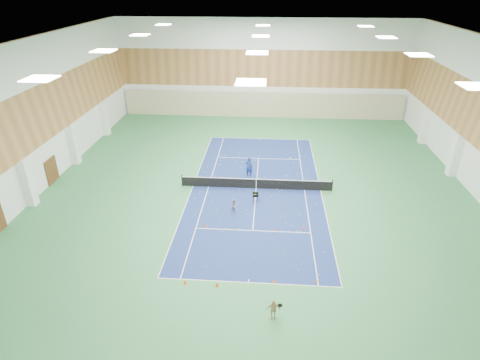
% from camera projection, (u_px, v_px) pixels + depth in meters
% --- Properties ---
extents(ground, '(40.00, 40.00, 0.00)m').
position_uv_depth(ground, '(256.00, 189.00, 34.35)').
color(ground, '#327645').
rests_on(ground, ground).
extents(room_shell, '(36.00, 40.00, 12.00)m').
position_uv_depth(room_shell, '(258.00, 122.00, 31.63)').
color(room_shell, white).
rests_on(room_shell, ground).
extents(wood_cladding, '(36.00, 40.00, 8.00)m').
position_uv_depth(wood_cladding, '(258.00, 97.00, 30.73)').
color(wood_cladding, '#A9713F').
rests_on(wood_cladding, room_shell).
extents(ceiling_light_grid, '(21.40, 25.40, 0.06)m').
position_uv_depth(ceiling_light_grid, '(259.00, 43.00, 28.95)').
color(ceiling_light_grid, white).
rests_on(ceiling_light_grid, room_shell).
extents(court_surface, '(10.97, 23.77, 0.01)m').
position_uv_depth(court_surface, '(256.00, 189.00, 34.35)').
color(court_surface, navy).
rests_on(court_surface, ground).
extents(tennis_balls_scatter, '(10.57, 22.77, 0.07)m').
position_uv_depth(tennis_balls_scatter, '(256.00, 188.00, 34.33)').
color(tennis_balls_scatter, gold).
rests_on(tennis_balls_scatter, ground).
extents(tennis_net, '(12.80, 0.10, 1.10)m').
position_uv_depth(tennis_net, '(256.00, 183.00, 34.10)').
color(tennis_net, black).
rests_on(tennis_net, ground).
extents(back_curtain, '(35.40, 0.16, 3.20)m').
position_uv_depth(back_curtain, '(262.00, 105.00, 51.19)').
color(back_curtain, '#C6B793').
rests_on(back_curtain, ground).
extents(door_left_b, '(0.08, 1.80, 2.20)m').
position_uv_depth(door_left_b, '(52.00, 170.00, 35.03)').
color(door_left_b, '#593319').
rests_on(door_left_b, ground).
extents(coach, '(0.76, 0.59, 1.84)m').
position_uv_depth(coach, '(249.00, 166.00, 36.18)').
color(coach, navy).
rests_on(coach, ground).
extents(child_court, '(0.69, 0.65, 1.11)m').
position_uv_depth(child_court, '(234.00, 206.00, 30.68)').
color(child_court, gray).
rests_on(child_court, ground).
extents(child_apron, '(0.74, 0.40, 1.21)m').
position_uv_depth(child_apron, '(273.00, 309.00, 21.08)').
color(child_apron, tan).
rests_on(child_apron, ground).
extents(ball_cart, '(0.51, 0.51, 0.80)m').
position_uv_depth(ball_cart, '(255.00, 198.00, 32.15)').
color(ball_cart, black).
rests_on(ball_cart, ground).
extents(cone_svc_a, '(0.23, 0.23, 0.25)m').
position_uv_depth(cone_svc_a, '(205.00, 225.00, 29.09)').
color(cone_svc_a, '#E9500C').
rests_on(cone_svc_a, ground).
extents(cone_svc_b, '(0.18, 0.18, 0.20)m').
position_uv_depth(cone_svc_b, '(235.00, 229.00, 28.66)').
color(cone_svc_b, orange).
rests_on(cone_svc_b, ground).
extents(cone_svc_c, '(0.20, 0.20, 0.22)m').
position_uv_depth(cone_svc_c, '(277.00, 229.00, 28.68)').
color(cone_svc_c, '#DF490B').
rests_on(cone_svc_c, ground).
extents(cone_svc_d, '(0.20, 0.20, 0.22)m').
position_uv_depth(cone_svc_d, '(304.00, 228.00, 28.79)').
color(cone_svc_d, '#EA500C').
rests_on(cone_svc_d, ground).
extents(cone_base_a, '(0.22, 0.22, 0.24)m').
position_uv_depth(cone_base_a, '(185.00, 282.00, 23.68)').
color(cone_base_a, '#FF4E0D').
rests_on(cone_base_a, ground).
extents(cone_base_b, '(0.23, 0.23, 0.25)m').
position_uv_depth(cone_base_b, '(217.00, 284.00, 23.48)').
color(cone_base_b, '#E64D0C').
rests_on(cone_base_b, ground).
extents(cone_base_c, '(0.22, 0.22, 0.24)m').
position_uv_depth(cone_base_c, '(274.00, 280.00, 23.79)').
color(cone_base_c, orange).
rests_on(cone_base_c, ground).
extents(cone_base_d, '(0.21, 0.21, 0.23)m').
position_uv_depth(cone_base_d, '(316.00, 280.00, 23.82)').
color(cone_base_d, '#E74C0C').
rests_on(cone_base_d, ground).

